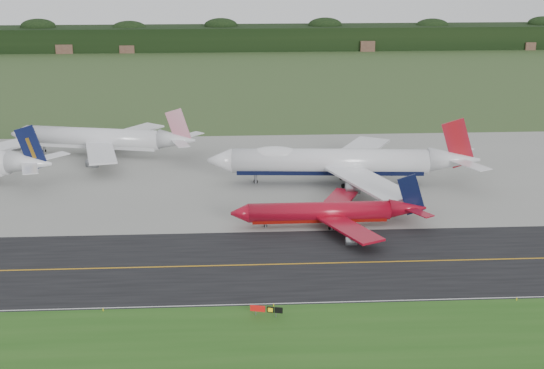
{
  "coord_description": "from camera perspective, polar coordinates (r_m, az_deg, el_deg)",
  "views": [
    {
      "loc": [
        -8.51,
        -129.82,
        56.52
      ],
      "look_at": [
        -0.04,
        22.0,
        6.77
      ],
      "focal_mm": 50.0,
      "sensor_mm": 36.0,
      "label": 1
    }
  ],
  "objects": [
    {
      "name": "edge_marker_right",
      "position": [
        131.35,
        17.95,
        -8.2
      ],
      "size": [
        0.16,
        0.16,
        0.5
      ],
      "primitive_type": "cylinder",
      "color": "yellow",
      "rests_on": "ground"
    },
    {
      "name": "jet_star_tail",
      "position": [
        210.2,
        -12.65,
        3.38
      ],
      "size": [
        52.21,
        42.94,
        13.87
      ],
      "color": "silver",
      "rests_on": "ground"
    },
    {
      "name": "horizon_treeline",
      "position": [
        406.89,
        -2.01,
        10.9
      ],
      "size": [
        700.0,
        25.0,
        12.0
      ],
      "color": "black",
      "rests_on": "ground"
    },
    {
      "name": "edge_marker_left",
      "position": [
        124.7,
        -12.6,
        -9.18
      ],
      "size": [
        0.16,
        0.16,
        0.5
      ],
      "primitive_type": "cylinder",
      "color": "yellow",
      "rests_on": "ground"
    },
    {
      "name": "taxiway",
      "position": [
        138.19,
        0.62,
        -6.02
      ],
      "size": [
        400.0,
        32.0,
        0.02
      ],
      "primitive_type": "cube",
      "color": "black",
      "rests_on": "ground"
    },
    {
      "name": "apron",
      "position": [
        189.64,
        -0.48,
        0.78
      ],
      "size": [
        400.0,
        78.0,
        0.01
      ],
      "primitive_type": "cube",
      "color": "gray",
      "rests_on": "ground"
    },
    {
      "name": "taxiway_sign",
      "position": [
        119.79,
        -0.44,
        -9.38
      ],
      "size": [
        5.05,
        1.38,
        1.72
      ],
      "color": "slate",
      "rests_on": "ground"
    },
    {
      "name": "jet_ba_747",
      "position": [
        181.3,
        5.12,
        1.72
      ],
      "size": [
        65.17,
        53.86,
        16.38
      ],
      "color": "silver",
      "rests_on": "ground"
    },
    {
      "name": "ground",
      "position": [
        141.85,
        0.51,
        -5.36
      ],
      "size": [
        600.0,
        600.0,
        0.0
      ],
      "primitive_type": "plane",
      "color": "#304821",
      "rests_on": "ground"
    },
    {
      "name": "edge_marker_center",
      "position": [
        123.12,
        0.12,
        -9.08
      ],
      "size": [
        0.16,
        0.16,
        0.5
      ],
      "primitive_type": "cylinder",
      "color": "yellow",
      "rests_on": "ground"
    },
    {
      "name": "grass_verge",
      "position": [
        110.71,
        1.71,
        -12.59
      ],
      "size": [
        400.0,
        30.0,
        0.01
      ],
      "primitive_type": "cube",
      "color": "#235118",
      "rests_on": "ground"
    },
    {
      "name": "taxiway_centreline",
      "position": [
        138.18,
        0.62,
        -6.01
      ],
      "size": [
        400.0,
        0.4,
        0.0
      ],
      "primitive_type": "cube",
      "color": "orange",
      "rests_on": "taxiway"
    },
    {
      "name": "taxiway_edge_line",
      "position": [
        124.23,
        1.1,
        -8.93
      ],
      "size": [
        400.0,
        0.25,
        0.0
      ],
      "primitive_type": "cube",
      "color": "silver",
      "rests_on": "taxiway"
    },
    {
      "name": "jet_red_737",
      "position": [
        155.32,
        4.4,
        -2.09
      ],
      "size": [
        40.3,
        32.99,
        10.92
      ],
      "color": "maroon",
      "rests_on": "ground"
    }
  ]
}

